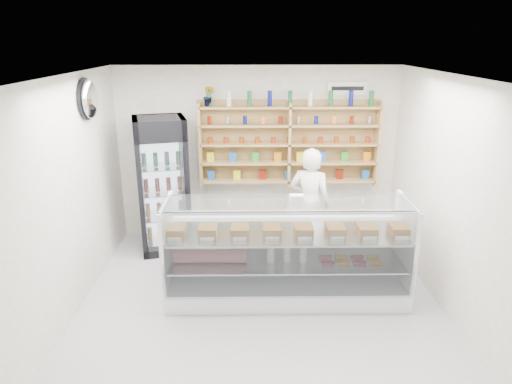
{
  "coord_description": "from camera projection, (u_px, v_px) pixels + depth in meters",
  "views": [
    {
      "loc": [
        -0.12,
        -4.74,
        3.19
      ],
      "look_at": [
        -0.04,
        0.9,
        1.28
      ],
      "focal_mm": 32.0,
      "sensor_mm": 36.0,
      "label": 1
    }
  ],
  "objects": [
    {
      "name": "room",
      "position": [
        261.0,
        208.0,
        5.06
      ],
      "size": [
        5.0,
        5.0,
        5.0
      ],
      "color": "#B7B7BC",
      "rests_on": "ground"
    },
    {
      "name": "wall_shelving",
      "position": [
        289.0,
        144.0,
        7.22
      ],
      "size": [
        2.84,
        0.28,
        1.33
      ],
      "color": "tan",
      "rests_on": "back_wall"
    },
    {
      "name": "display_counter",
      "position": [
        286.0,
        270.0,
        5.85
      ],
      "size": [
        3.02,
        0.9,
        1.32
      ],
      "color": "white",
      "rests_on": "floor"
    },
    {
      "name": "potted_plant",
      "position": [
        209.0,
        96.0,
        6.96
      ],
      "size": [
        0.21,
        0.19,
        0.31
      ],
      "primitive_type": "imported",
      "rotation": [
        0.0,
        0.0,
        -0.36
      ],
      "color": "#1E6626",
      "rests_on": "wall_shelving"
    },
    {
      "name": "wall_sign",
      "position": [
        347.0,
        88.0,
        7.08
      ],
      "size": [
        0.62,
        0.03,
        0.2
      ],
      "primitive_type": "cube",
      "color": "white",
      "rests_on": "back_wall"
    },
    {
      "name": "security_mirror",
      "position": [
        90.0,
        99.0,
        5.83
      ],
      "size": [
        0.15,
        0.5,
        0.5
      ],
      "primitive_type": "ellipsoid",
      "color": "silver",
      "rests_on": "left_wall"
    },
    {
      "name": "drinks_cooler",
      "position": [
        163.0,
        185.0,
        6.99
      ],
      "size": [
        0.91,
        0.9,
        2.09
      ],
      "rotation": [
        0.0,
        0.0,
        0.25
      ],
      "color": "black",
      "rests_on": "floor"
    },
    {
      "name": "shop_worker",
      "position": [
        310.0,
        204.0,
        6.76
      ],
      "size": [
        0.73,
        0.62,
        1.71
      ],
      "primitive_type": "imported",
      "rotation": [
        0.0,
        0.0,
        2.75
      ],
      "color": "white",
      "rests_on": "floor"
    }
  ]
}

